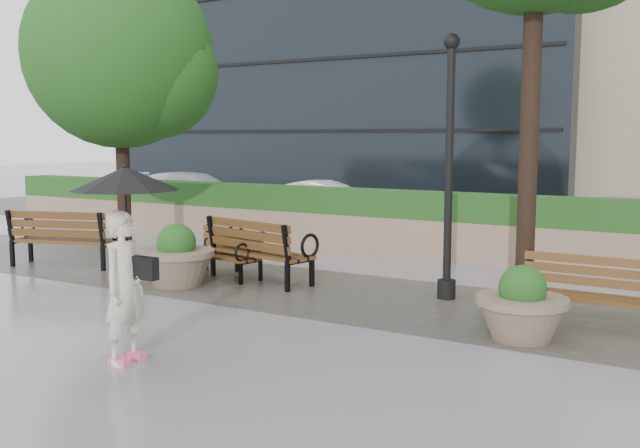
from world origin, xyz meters
The scene contains 15 objects.
ground centered at (0.00, 0.00, 0.00)m, with size 100.00×100.00×0.00m, color gray.
cobble_strip centered at (0.00, 3.00, 0.01)m, with size 28.00×3.20×0.01m, color #383330.
hedge_wall centered at (0.00, 7.00, 0.66)m, with size 24.00×0.80×1.35m.
asphalt_street centered at (0.00, 11.00, 0.00)m, with size 40.00×7.00×0.00m, color black.
bench_0 centered at (-5.24, 2.42, 0.32)m, with size 2.16×1.37×1.09m.
bench_1 centered at (-1.98, 3.14, 0.25)m, with size 1.68×0.95×0.85m.
bench_2 centered at (-1.19, 3.16, 0.32)m, with size 2.13×1.21×1.08m.
bench_3 centered at (4.19, 2.85, 0.27)m, with size 1.74×0.71×0.92m.
planter_left centered at (-2.17, 2.16, 0.41)m, with size 1.25×1.25×1.05m.
planter_right centered at (3.62, 1.90, 0.36)m, with size 1.11×1.11×0.93m.
lamppost centered at (2.03, 3.54, 1.75)m, with size 0.28×0.28×3.98m.
tree_0 centered at (-5.09, 4.05, 4.04)m, with size 3.85×3.83×6.06m.
car_left centered at (-8.61, 10.05, 0.70)m, with size 1.95×4.81×1.40m, color white.
car_right centered at (-3.90, 10.07, 0.64)m, with size 1.35×3.87×1.27m, color white.
pedestrian centered at (0.13, -1.16, 1.31)m, with size 1.17×1.17×2.14m.
Camera 1 is at (5.86, -6.62, 2.47)m, focal length 40.00 mm.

